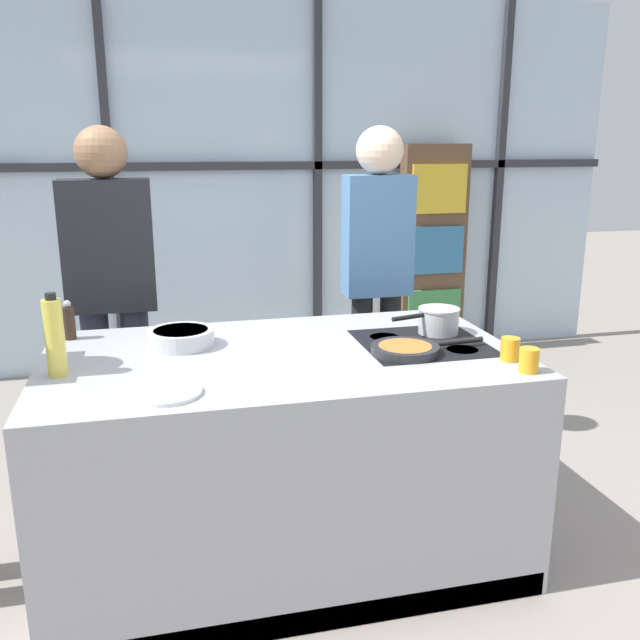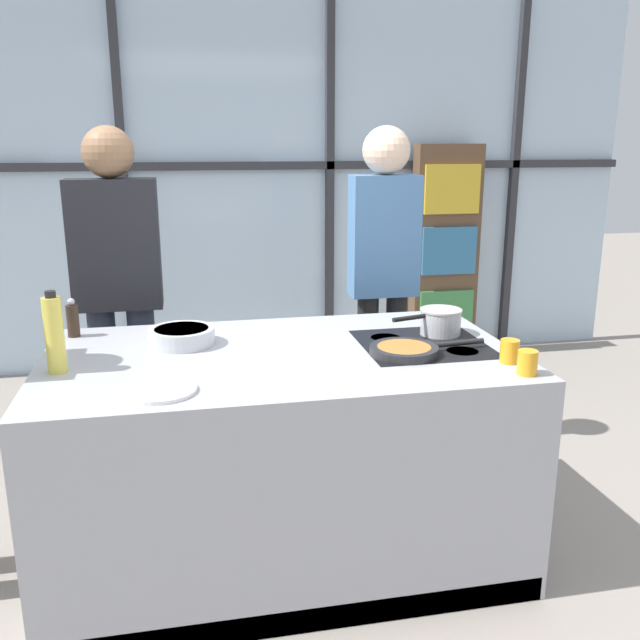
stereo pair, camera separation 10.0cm
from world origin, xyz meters
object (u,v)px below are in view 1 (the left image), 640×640
object	(u,v)px
white_plate	(165,392)
juice_glass_near	(529,360)
mixing_bowl	(181,337)
juice_glass_far	(510,349)
spectator_far_left	(111,283)
oil_bottle	(55,337)
spectator_center_left	(377,263)
frying_pan	(407,349)
saucepan	(438,320)
pepper_grinder	(69,322)

from	to	relation	value
white_plate	juice_glass_near	size ratio (longest dim) A/B	2.74
mixing_bowl	juice_glass_far	distance (m)	1.33
spectator_far_left	oil_bottle	world-z (taller)	spectator_far_left
spectator_far_left	spectator_center_left	world-z (taller)	spectator_center_left
frying_pan	juice_glass_near	xyz separation A→B (m)	(0.36, -0.32, 0.03)
oil_bottle	mixing_bowl	bearing A→B (deg)	30.36
saucepan	juice_glass_far	world-z (taller)	saucepan
juice_glass_far	saucepan	bearing A→B (deg)	105.52
mixing_bowl	juice_glass_near	xyz separation A→B (m)	(1.23, -0.63, 0.01)
frying_pan	juice_glass_near	size ratio (longest dim) A/B	5.43
spectator_far_left	pepper_grinder	xyz separation A→B (m)	(-0.15, -0.51, -0.06)
spectator_far_left	spectator_center_left	distance (m)	1.40
spectator_far_left	frying_pan	size ratio (longest dim) A/B	3.64
spectator_center_left	juice_glass_near	world-z (taller)	spectator_center_left
mixing_bowl	oil_bottle	size ratio (longest dim) A/B	0.89
spectator_center_left	oil_bottle	world-z (taller)	spectator_center_left
spectator_far_left	mixing_bowl	bearing A→B (deg)	113.12
frying_pan	saucepan	size ratio (longest dim) A/B	1.48
frying_pan	juice_glass_far	distance (m)	0.40
juice_glass_near	juice_glass_far	size ratio (longest dim) A/B	1.00
spectator_far_left	oil_bottle	xyz separation A→B (m)	(-0.14, -0.99, 0.01)
pepper_grinder	juice_glass_far	world-z (taller)	pepper_grinder
mixing_bowl	oil_bottle	bearing A→B (deg)	-149.64
frying_pan	pepper_grinder	xyz separation A→B (m)	(-1.34, 0.53, 0.06)
spectator_center_left	frying_pan	size ratio (longest dim) A/B	3.65
frying_pan	juice_glass_far	xyz separation A→B (m)	(0.36, -0.18, 0.03)
white_plate	pepper_grinder	distance (m)	0.86
spectator_far_left	juice_glass_near	distance (m)	2.06
spectator_center_left	pepper_grinder	xyz separation A→B (m)	(-1.55, -0.51, -0.10)
frying_pan	juice_glass_near	distance (m)	0.48
mixing_bowl	spectator_far_left	bearing A→B (deg)	113.12
juice_glass_near	juice_glass_far	bearing A→B (deg)	90.00
spectator_far_left	frying_pan	bearing A→B (deg)	138.70
mixing_bowl	juice_glass_near	world-z (taller)	juice_glass_near
pepper_grinder	juice_glass_far	size ratio (longest dim) A/B	1.88
frying_pan	saucepan	bearing A→B (deg)	46.13
saucepan	oil_bottle	bearing A→B (deg)	-172.86
saucepan	juice_glass_near	xyz separation A→B (m)	(0.12, -0.56, -0.02)
saucepan	pepper_grinder	distance (m)	1.60
pepper_grinder	juice_glass_far	distance (m)	1.84
oil_bottle	pepper_grinder	world-z (taller)	oil_bottle
juice_glass_far	pepper_grinder	bearing A→B (deg)	157.28
spectator_far_left	mixing_bowl	size ratio (longest dim) A/B	6.55
pepper_grinder	frying_pan	bearing A→B (deg)	-21.71
spectator_far_left	juice_glass_near	size ratio (longest dim) A/B	19.75
white_plate	pepper_grinder	world-z (taller)	pepper_grinder
white_plate	oil_bottle	distance (m)	0.49
spectator_far_left	pepper_grinder	size ratio (longest dim) A/B	10.49
spectator_far_left	saucepan	distance (m)	1.63
mixing_bowl	pepper_grinder	distance (m)	0.51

